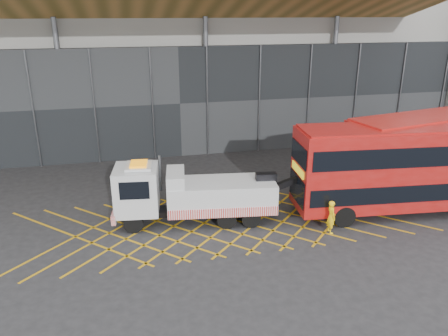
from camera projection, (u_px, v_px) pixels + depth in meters
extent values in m
plane|color=#252527|center=(174.00, 226.00, 22.31)|extent=(120.00, 120.00, 0.00)
cube|color=#CA9113|center=(76.00, 237.00, 21.29)|extent=(7.16, 7.16, 0.01)
cube|color=#CA9113|center=(76.00, 237.00, 21.29)|extent=(7.16, 7.16, 0.01)
cube|color=#CA9113|center=(109.00, 233.00, 21.63)|extent=(7.16, 7.16, 0.01)
cube|color=#CA9113|center=(109.00, 233.00, 21.63)|extent=(7.16, 7.16, 0.01)
cube|color=#CA9113|center=(142.00, 230.00, 21.97)|extent=(7.16, 7.16, 0.01)
cube|color=#CA9113|center=(142.00, 230.00, 21.97)|extent=(7.16, 7.16, 0.01)
cube|color=#CA9113|center=(174.00, 226.00, 22.31)|extent=(7.16, 7.16, 0.01)
cube|color=#CA9113|center=(174.00, 226.00, 22.31)|extent=(7.16, 7.16, 0.01)
cube|color=#CA9113|center=(204.00, 223.00, 22.65)|extent=(7.16, 7.16, 0.01)
cube|color=#CA9113|center=(204.00, 223.00, 22.65)|extent=(7.16, 7.16, 0.01)
cube|color=#CA9113|center=(234.00, 220.00, 22.99)|extent=(7.16, 7.16, 0.01)
cube|color=#CA9113|center=(234.00, 220.00, 22.99)|extent=(7.16, 7.16, 0.01)
cube|color=#CA9113|center=(263.00, 217.00, 23.33)|extent=(7.16, 7.16, 0.01)
cube|color=#CA9113|center=(263.00, 217.00, 23.33)|extent=(7.16, 7.16, 0.01)
cube|color=#CA9113|center=(291.00, 214.00, 23.68)|extent=(7.16, 7.16, 0.01)
cube|color=#CA9113|center=(291.00, 214.00, 23.68)|extent=(7.16, 7.16, 0.01)
cube|color=#CA9113|center=(318.00, 211.00, 24.02)|extent=(7.16, 7.16, 0.01)
cube|color=#CA9113|center=(318.00, 211.00, 24.02)|extent=(7.16, 7.16, 0.01)
cube|color=#CA9113|center=(345.00, 208.00, 24.36)|extent=(7.16, 7.16, 0.01)
cube|color=#CA9113|center=(345.00, 208.00, 24.36)|extent=(7.16, 7.16, 0.01)
cube|color=gray|center=(166.00, 28.00, 37.06)|extent=(55.00, 14.00, 18.00)
cube|color=black|center=(179.00, 103.00, 32.08)|extent=(55.00, 0.80, 8.00)
cylinder|color=#595B60|center=(63.00, 94.00, 29.85)|extent=(0.36, 0.36, 10.00)
cylinder|color=#595B60|center=(206.00, 88.00, 31.98)|extent=(0.36, 0.36, 10.00)
cylinder|color=#595B60|center=(332.00, 83.00, 34.12)|extent=(0.36, 0.36, 10.00)
cube|color=black|center=(198.00, 210.00, 22.68)|extent=(8.51, 1.98, 0.31)
cube|color=silver|center=(137.00, 189.00, 21.96)|extent=(2.41, 2.49, 2.32)
cube|color=black|center=(114.00, 183.00, 21.72)|extent=(0.30, 1.95, 0.98)
cube|color=red|center=(116.00, 211.00, 22.25)|extent=(0.52, 2.33, 0.49)
cube|color=orange|center=(139.00, 164.00, 21.51)|extent=(0.93, 1.16, 0.11)
cube|color=silver|center=(221.00, 194.00, 22.51)|extent=(5.76, 2.93, 1.43)
cube|color=red|center=(223.00, 213.00, 21.62)|extent=(5.48, 0.77, 0.49)
cube|color=silver|center=(176.00, 177.00, 21.94)|extent=(1.16, 2.24, 0.62)
cube|color=black|center=(266.00, 177.00, 22.43)|extent=(1.12, 0.58, 0.45)
cube|color=black|center=(283.00, 185.00, 22.67)|extent=(1.97, 0.56, 0.96)
cylinder|color=black|center=(134.00, 223.00, 21.56)|extent=(1.01, 0.44, 0.98)
cylinder|color=black|center=(137.00, 207.00, 23.30)|extent=(1.01, 0.44, 0.98)
cylinder|color=black|center=(251.00, 218.00, 22.10)|extent=(1.01, 0.44, 0.98)
cylinder|color=black|center=(246.00, 203.00, 23.85)|extent=(1.01, 0.44, 0.98)
cylinder|color=#595B60|center=(160.00, 173.00, 22.73)|extent=(0.12, 0.12, 1.96)
cube|color=#9E0F0C|center=(407.00, 166.00, 23.02)|extent=(12.06, 3.87, 4.18)
cube|color=black|center=(404.00, 184.00, 23.36)|extent=(11.59, 3.89, 0.92)
cube|color=black|center=(410.00, 149.00, 22.69)|extent=(11.59, 3.89, 1.02)
cube|color=black|center=(297.00, 188.00, 22.60)|extent=(0.29, 2.41, 1.40)
cube|color=black|center=(299.00, 154.00, 21.95)|extent=(0.29, 2.41, 1.02)
cube|color=yellow|center=(298.00, 170.00, 22.25)|extent=(0.24, 1.92, 0.38)
cube|color=#9E0F0C|center=(413.00, 127.00, 22.30)|extent=(11.80, 3.63, 0.13)
cylinder|color=black|center=(344.00, 216.00, 22.13)|extent=(1.15, 0.43, 1.12)
cylinder|color=black|center=(327.00, 197.00, 24.40)|extent=(1.15, 0.43, 1.12)
cylinder|color=black|center=(447.00, 190.00, 25.30)|extent=(1.15, 0.43, 1.12)
cube|color=#AD140F|center=(440.00, 151.00, 25.39)|extent=(12.40, 5.08, 4.26)
cube|color=black|center=(437.00, 167.00, 25.73)|extent=(11.94, 5.04, 0.93)
cube|color=black|center=(443.00, 135.00, 25.05)|extent=(11.94, 5.04, 1.04)
cube|color=black|center=(355.00, 182.00, 23.37)|extent=(0.53, 2.43, 1.43)
cube|color=black|center=(359.00, 147.00, 22.71)|extent=(0.53, 2.43, 1.04)
cube|color=yellow|center=(357.00, 163.00, 23.01)|extent=(0.44, 1.94, 0.38)
cube|color=#AD140F|center=(446.00, 114.00, 24.65)|extent=(12.12, 4.81, 0.13)
cylinder|color=black|center=(401.00, 204.00, 23.56)|extent=(1.18, 0.54, 1.14)
cylinder|color=black|center=(369.00, 187.00, 25.70)|extent=(1.18, 0.54, 1.14)
imported|color=yellow|center=(331.00, 217.00, 21.44)|extent=(0.43, 0.63, 1.70)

